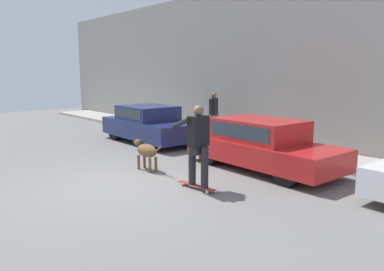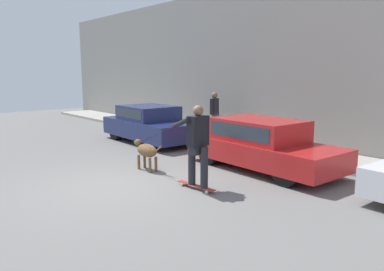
# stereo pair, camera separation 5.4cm
# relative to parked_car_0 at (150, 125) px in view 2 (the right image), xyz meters

# --- Properties ---
(ground_plane) EXTENTS (36.00, 36.00, 0.00)m
(ground_plane) POSITION_rel_parked_car_0_xyz_m (3.90, -3.45, -0.63)
(ground_plane) COLOR slate
(back_wall) EXTENTS (32.00, 0.30, 5.53)m
(back_wall) POSITION_rel_parked_car_0_xyz_m (3.90, 3.16, 2.14)
(back_wall) COLOR gray
(back_wall) RESTS_ON ground_plane
(sidewalk_curb) EXTENTS (30.00, 1.85, 0.12)m
(sidewalk_curb) POSITION_rel_parked_car_0_xyz_m (3.90, 2.06, -0.57)
(sidewalk_curb) COLOR #A39E93
(sidewalk_curb) RESTS_ON ground_plane
(parked_car_0) EXTENTS (3.99, 1.90, 1.29)m
(parked_car_0) POSITION_rel_parked_car_0_xyz_m (0.00, 0.00, 0.00)
(parked_car_0) COLOR black
(parked_car_0) RESTS_ON ground_plane
(parked_car_1) EXTENTS (4.16, 1.84, 1.28)m
(parked_car_1) POSITION_rel_parked_car_0_xyz_m (5.00, 0.00, 0.00)
(parked_car_1) COLOR black
(parked_car_1) RESTS_ON ground_plane
(dog) EXTENTS (1.13, 0.35, 0.75)m
(dog) POSITION_rel_parked_car_0_xyz_m (3.17, -2.28, -0.13)
(dog) COLOR brown
(dog) RESTS_ON ground_plane
(skateboarder) EXTENTS (2.90, 0.65, 1.79)m
(skateboarder) POSITION_rel_parked_car_0_xyz_m (5.21, -2.37, 0.39)
(skateboarder) COLOR beige
(skateboarder) RESTS_ON ground_plane
(pedestrian_with_bag) EXTENTS (0.37, 0.64, 1.62)m
(pedestrian_with_bag) POSITION_rel_parked_car_0_xyz_m (1.01, 2.18, 0.39)
(pedestrian_with_bag) COLOR brown
(pedestrian_with_bag) RESTS_ON sidewalk_curb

